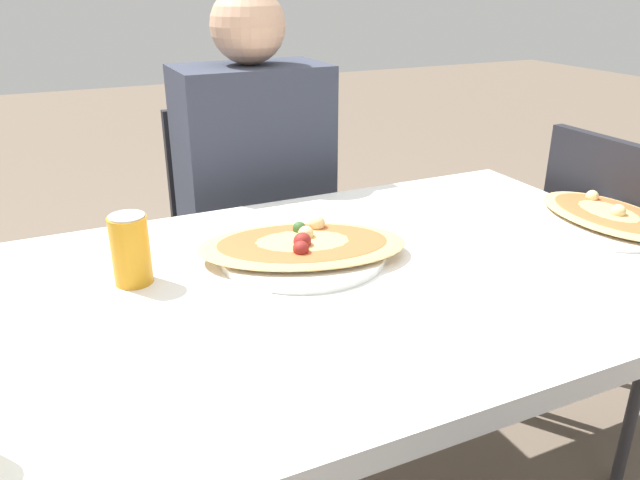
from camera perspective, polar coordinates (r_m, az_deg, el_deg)
dining_table at (r=1.15m, az=0.84°, el=-6.31°), size 1.39×0.83×0.72m
chair_far_seated at (r=1.88m, az=-6.77°, el=-0.11°), size 0.40×0.40×0.87m
chair_side_right at (r=1.80m, az=25.99°, el=-3.50°), size 0.40×0.40×0.87m
person_seated at (r=1.70m, az=-5.86°, el=5.07°), size 0.39×0.26×1.20m
pizza_main at (r=1.19m, az=-1.60°, el=-0.68°), size 0.45×0.34×0.06m
soda_can at (r=1.12m, az=-16.93°, el=-0.84°), size 0.07×0.07×0.12m
pizza_second at (r=1.47m, az=24.81°, el=1.87°), size 0.30×0.33×0.06m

